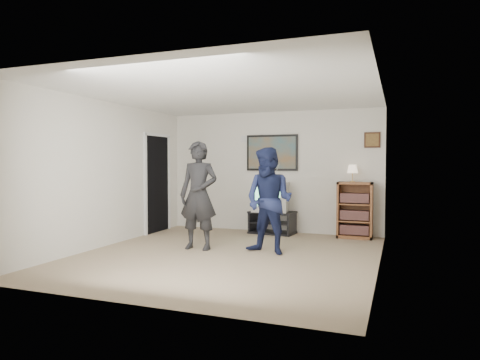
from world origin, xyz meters
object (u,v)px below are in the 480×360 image
Objects in this scene: media_stand at (272,222)px; crt_television at (271,197)px; person_short at (269,201)px; bookshelf at (355,210)px; person_tall at (199,195)px.

media_stand is 0.52m from crt_television.
media_stand is 2.04m from person_short.
crt_television is 1.68m from bookshelf.
crt_television is 2.08m from person_tall.
person_tall is (-2.33, -2.01, 0.36)m from bookshelf.
person_tall is at bearing -104.01° from media_stand.
bookshelf is 3.10m from person_tall.
crt_television is 1.96m from person_short.
person_tall is at bearing -139.24° from bookshelf.
person_short is at bearing -69.63° from media_stand.
media_stand is at bearing 118.00° from person_short.
bookshelf is at bearing 39.01° from person_tall.
media_stand is 0.89× the size of bookshelf.
person_tall is 1.07× the size of person_short.
crt_television is at bearing -178.28° from bookshelf.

